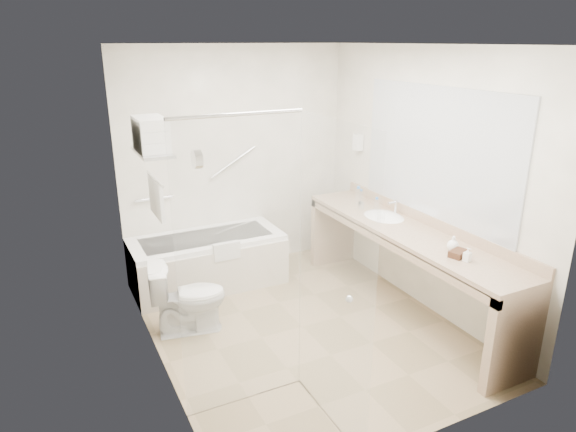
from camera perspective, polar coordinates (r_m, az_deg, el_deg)
name	(u,v)px	position (r m, az deg, el deg)	size (l,w,h in m)	color
floor	(302,327)	(4.90, 1.60, -12.18)	(3.20, 3.20, 0.00)	#9E8662
ceiling	(305,44)	(4.19, 1.93, 18.52)	(2.60, 3.20, 0.10)	silver
wall_back	(236,161)	(5.79, -5.78, 6.10)	(2.60, 0.10, 2.50)	silver
wall_front	(432,270)	(3.16, 15.67, -5.78)	(2.60, 0.10, 2.50)	silver
wall_left	(150,221)	(3.96, -15.05, -0.59)	(0.10, 3.20, 2.50)	silver
wall_right	(423,181)	(5.11, 14.75, 3.80)	(0.10, 3.20, 2.50)	silver
bathtub	(208,261)	(5.62, -8.90, -4.94)	(1.60, 0.73, 0.59)	white
grab_bar_short	(154,199)	(5.58, -14.68, 1.87)	(0.03, 0.03, 0.40)	silver
grab_bar_long	(233,162)	(5.74, -6.11, 5.97)	(0.03, 0.03, 0.60)	silver
shower_enclosure	(285,275)	(3.41, -0.29, -6.52)	(0.96, 0.91, 2.11)	silver
towel_shelf	(152,145)	(4.19, -14.91, 7.63)	(0.24, 0.55, 0.81)	silver
vanity_counter	(405,250)	(5.02, 12.89, -3.68)	(0.55, 2.70, 0.95)	tan
sink	(384,219)	(5.26, 10.58, -0.34)	(0.40, 0.52, 0.14)	white
faucet	(396,207)	(5.31, 11.90, 1.01)	(0.03, 0.03, 0.14)	silver
mirror	(436,153)	(4.92, 16.09, 6.73)	(0.02, 2.00, 1.20)	silver
hairdryer_unit	(358,142)	(5.84, 7.79, 8.13)	(0.08, 0.10, 0.18)	white
toilet	(188,298)	(4.77, -11.01, -8.90)	(0.38, 0.68, 0.66)	white
amenity_basket	(458,253)	(4.44, 18.40, -3.97)	(0.16, 0.11, 0.05)	#442718
soap_bottle_a	(467,258)	(4.36, 19.27, -4.46)	(0.05, 0.12, 0.05)	white
soap_bottle_b	(453,245)	(4.54, 17.86, -3.07)	(0.10, 0.13, 0.10)	white
water_bottle_left	(376,206)	(5.31, 9.80, 1.11)	(0.05, 0.05, 0.17)	silver
water_bottle_mid	(361,197)	(5.59, 8.11, 2.08)	(0.05, 0.05, 0.17)	silver
water_bottle_right	(358,197)	(5.54, 7.79, 2.16)	(0.06, 0.06, 0.21)	silver
drinking_glass_near	(381,217)	(5.06, 10.28, -0.15)	(0.08, 0.08, 0.10)	silver
drinking_glass_far	(361,206)	(5.42, 8.16, 1.15)	(0.06, 0.06, 0.08)	silver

